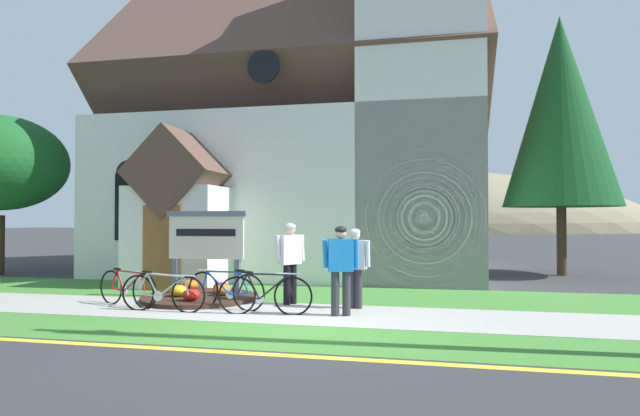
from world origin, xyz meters
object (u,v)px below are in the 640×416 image
bicycle_yellow (265,294)px  cyclist_in_orange_jersey (290,257)px  bicycle_orange (162,292)px  cyclist_in_blue_jersey (341,263)px  yard_deciduous_tree (0,163)px  bicycle_black (226,290)px  roadside_conifer (560,111)px  church_sign (206,240)px  bicycle_white (127,288)px  cyclist_in_red_jersey (355,262)px

bicycle_yellow → cyclist_in_orange_jersey: bearing=81.3°
bicycle_orange → cyclist_in_blue_jersey: bearing=4.1°
bicycle_yellow → yard_deciduous_tree: bearing=155.9°
bicycle_black → bicycle_orange: bearing=-155.2°
bicycle_orange → cyclist_in_orange_jersey: 2.59m
bicycle_yellow → roadside_conifer: 11.65m
bicycle_black → roadside_conifer: (8.00, 7.54, 4.75)m
church_sign → bicycle_black: bearing=-51.7°
roadside_conifer → bicycle_white: bearing=-142.9°
cyclist_in_red_jersey → cyclist_in_orange_jersey: bearing=172.3°
bicycle_orange → cyclist_in_blue_jersey: size_ratio=1.08×
church_sign → cyclist_in_blue_jersey: size_ratio=1.18×
bicycle_white → bicycle_yellow: bearing=-5.8°
cyclist_in_red_jersey → cyclist_in_orange_jersey: cyclist_in_orange_jersey is taller
cyclist_in_blue_jersey → church_sign: bearing=155.8°
bicycle_black → bicycle_yellow: 1.02m
bicycle_white → yard_deciduous_tree: bearing=149.4°
cyclist_in_red_jersey → cyclist_in_blue_jersey: cyclist_in_blue_jersey is taller
cyclist_in_red_jersey → roadside_conifer: 9.85m
bicycle_orange → roadside_conifer: 13.03m
bicycle_white → yard_deciduous_tree: (-7.23, 4.27, 3.15)m
bicycle_orange → bicycle_yellow: bearing=2.6°
cyclist_in_orange_jersey → cyclist_in_blue_jersey: cyclist_in_orange_jersey is taller
cyclist_in_orange_jersey → yard_deciduous_tree: yard_deciduous_tree is taller
church_sign → bicycle_white: bearing=-129.8°
church_sign → cyclist_in_orange_jersey: church_sign is taller
church_sign → bicycle_orange: 1.97m
church_sign → cyclist_in_red_jersey: (3.46, -0.68, -0.39)m
bicycle_yellow → cyclist_in_red_jersey: size_ratio=1.12×
bicycle_black → bicycle_yellow: bicycle_yellow is taller
bicycle_black → cyclist_in_orange_jersey: 1.46m
yard_deciduous_tree → bicycle_white: bearing=-30.6°
bicycle_white → bicycle_black: size_ratio=0.95×
bicycle_black → church_sign: bearing=128.3°
cyclist_in_red_jersey → cyclist_in_orange_jersey: 1.39m
cyclist_in_red_jersey → cyclist_in_blue_jersey: bearing=-100.6°
cyclist_in_orange_jersey → bicycle_white: bearing=-165.2°
bicycle_yellow → cyclist_in_orange_jersey: (0.18, 1.15, 0.61)m
cyclist_in_red_jersey → church_sign: bearing=168.9°
cyclist_in_blue_jersey → roadside_conifer: (5.67, 7.79, 4.16)m
cyclist_in_orange_jersey → roadside_conifer: 10.53m
bicycle_white → church_sign: bearing=50.2°
bicycle_orange → roadside_conifer: roadside_conifer is taller
bicycle_white → bicycle_orange: bearing=-21.7°
bicycle_white → cyclist_in_blue_jersey: (4.42, -0.15, 0.59)m
bicycle_black → cyclist_in_red_jersey: size_ratio=1.12×
bicycle_orange → cyclist_in_red_jersey: 3.76m
cyclist_in_orange_jersey → bicycle_orange: bearing=-150.4°
cyclist_in_blue_jersey → bicycle_yellow: bearing=-173.7°
cyclist_in_orange_jersey → cyclist_in_blue_jersey: (1.23, -0.99, -0.03)m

